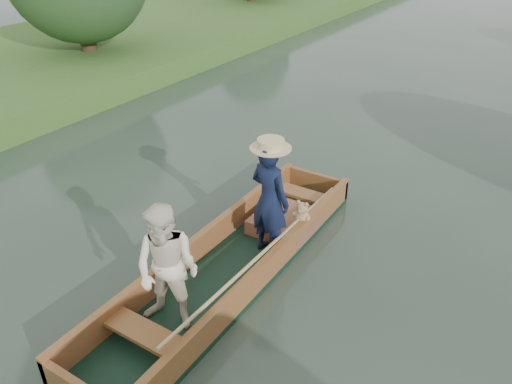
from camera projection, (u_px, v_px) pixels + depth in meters
The scene contains 2 objects.
ground at pixel (232, 273), 6.59m from camera, with size 120.00×120.00×0.00m, color #283D30.
punt at pixel (228, 247), 6.19m from camera, with size 1.14×5.00×1.73m.
Camera 1 is at (3.04, -4.21, 4.21)m, focal length 35.00 mm.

